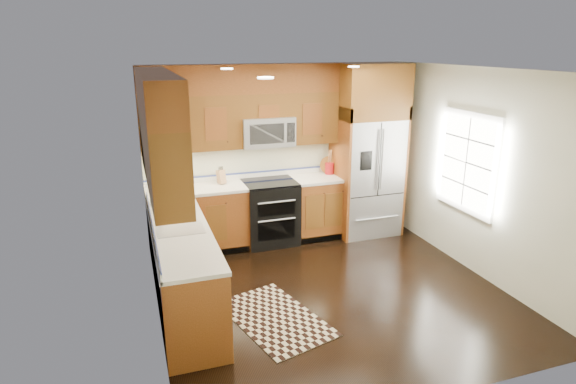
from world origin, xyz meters
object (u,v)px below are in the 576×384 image
object	(u,v)px
refrigerator	(368,151)
rug	(275,318)
knife_block	(221,177)
range	(270,212)
utensil_crock	(330,166)

from	to	relation	value
refrigerator	rug	distance (m)	3.19
rug	knife_block	xyz separation A→B (m)	(-0.12, 2.20, 1.04)
refrigerator	knife_block	size ratio (longest dim) A/B	10.35
range	knife_block	size ratio (longest dim) A/B	3.76
rug	utensil_crock	size ratio (longest dim) A/B	3.52
rug	utensil_crock	xyz separation A→B (m)	(1.56, 2.19, 1.07)
utensil_crock	refrigerator	bearing A→B (deg)	-18.05
knife_block	utensil_crock	world-z (taller)	utensil_crock
range	utensil_crock	xyz separation A→B (m)	(1.00, 0.14, 0.60)
range	rug	distance (m)	2.18
rug	knife_block	size ratio (longest dim) A/B	5.31
knife_block	utensil_crock	xyz separation A→B (m)	(1.68, -0.01, 0.03)
knife_block	utensil_crock	distance (m)	1.68
refrigerator	utensil_crock	bearing A→B (deg)	161.95
rug	range	bearing A→B (deg)	59.13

